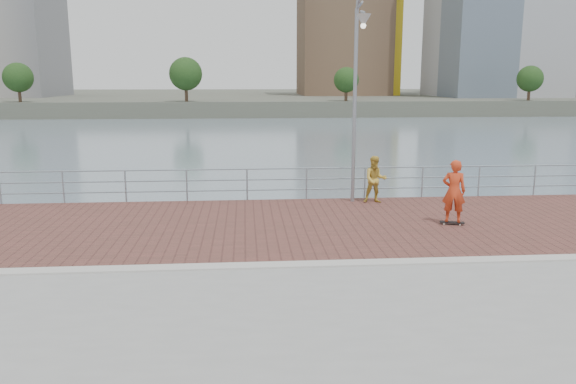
{
  "coord_description": "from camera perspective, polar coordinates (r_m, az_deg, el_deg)",
  "views": [
    {
      "loc": [
        -1.08,
        -12.0,
        4.17
      ],
      "look_at": [
        0.0,
        2.0,
        1.3
      ],
      "focal_mm": 35.0,
      "sensor_mm": 36.0,
      "label": 1
    }
  ],
  "objects": [
    {
      "name": "guardrail",
      "position": [
        19.34,
        -1.14,
        1.19
      ],
      "size": [
        39.06,
        0.06,
        1.13
      ],
      "color": "#8C9EA8",
      "rests_on": "brick_lane"
    },
    {
      "name": "street_lamp",
      "position": [
        18.4,
        7.17,
        12.6
      ],
      "size": [
        0.47,
        1.35,
        6.38
      ],
      "color": "gray",
      "rests_on": "brick_lane"
    },
    {
      "name": "brick_lane",
      "position": [
        16.18,
        -0.44,
        -3.35
      ],
      "size": [
        40.0,
        6.8,
        0.02
      ],
      "primitive_type": "cube",
      "color": "brown",
      "rests_on": "seawall"
    },
    {
      "name": "far_shore",
      "position": [
        134.59,
        -4.01,
        9.44
      ],
      "size": [
        320.0,
        95.0,
        2.5
      ],
      "primitive_type": "cube",
      "color": "#4C5142",
      "rests_on": "ground"
    },
    {
      "name": "water",
      "position": [
        13.53,
        0.68,
        -15.57
      ],
      "size": [
        400.0,
        400.0,
        0.0
      ],
      "primitive_type": "plane",
      "color": "slate",
      "rests_on": "ground"
    },
    {
      "name": "skateboarder",
      "position": [
        16.63,
        16.5,
        0.09
      ],
      "size": [
        0.75,
        0.61,
        1.8
      ],
      "primitive_type": "imported",
      "rotation": [
        0.0,
        0.0,
        2.84
      ],
      "color": "red",
      "rests_on": "skateboard"
    },
    {
      "name": "bystander",
      "position": [
        19.04,
        8.86,
        1.26
      ],
      "size": [
        0.81,
        0.65,
        1.58
      ],
      "primitive_type": "imported",
      "rotation": [
        0.0,
        0.0,
        -0.07
      ],
      "color": "gold",
      "rests_on": "brick_lane"
    },
    {
      "name": "curb",
      "position": [
        12.74,
        0.7,
        -7.42
      ],
      "size": [
        40.0,
        0.4,
        0.06
      ],
      "primitive_type": "cube",
      "color": "#B7B5AD",
      "rests_on": "seawall"
    },
    {
      "name": "skateboard",
      "position": [
        16.83,
        16.32,
        -2.98
      ],
      "size": [
        0.71,
        0.37,
        0.08
      ],
      "rotation": [
        0.0,
        0.0,
        -0.3
      ],
      "color": "black",
      "rests_on": "brick_lane"
    },
    {
      "name": "shoreline_trees",
      "position": [
        89.77,
        3.16,
        11.64
      ],
      "size": [
        144.63,
        5.07,
        6.77
      ],
      "color": "#473323",
      "rests_on": "far_shore"
    }
  ]
}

